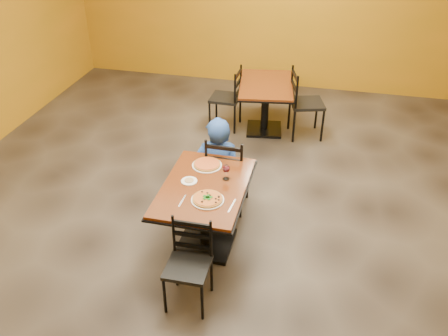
% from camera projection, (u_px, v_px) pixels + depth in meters
% --- Properties ---
extents(floor, '(7.00, 8.00, 0.01)m').
position_uv_depth(floor, '(217.00, 216.00, 5.47)').
color(floor, black).
rests_on(floor, ground).
extents(table_main, '(0.83, 1.23, 0.75)m').
position_uv_depth(table_main, '(205.00, 202.00, 4.76)').
color(table_main, '#64290F').
rests_on(table_main, floor).
extents(table_second, '(0.92, 1.24, 0.75)m').
position_uv_depth(table_second, '(266.00, 96.00, 6.92)').
color(table_second, '#64290F').
rests_on(table_second, floor).
extents(chair_main_near, '(0.38, 0.38, 0.83)m').
position_uv_depth(chair_main_near, '(188.00, 268.00, 4.18)').
color(chair_main_near, black).
rests_on(chair_main_near, floor).
extents(chair_main_far, '(0.43, 0.43, 0.95)m').
position_uv_depth(chair_main_far, '(228.00, 171.00, 5.39)').
color(chair_main_far, black).
rests_on(chair_main_far, floor).
extents(chair_second_left, '(0.43, 0.43, 0.93)m').
position_uv_depth(chair_second_left, '(225.00, 98.00, 7.09)').
color(chair_second_left, black).
rests_on(chair_second_left, floor).
extents(chair_second_right, '(0.56, 0.56, 1.00)m').
position_uv_depth(chair_second_right, '(307.00, 104.00, 6.84)').
color(chair_second_right, black).
rests_on(chair_second_right, floor).
extents(diner, '(0.60, 0.44, 1.07)m').
position_uv_depth(diner, '(218.00, 160.00, 5.46)').
color(diner, navy).
rests_on(diner, floor).
extents(plate_main, '(0.31, 0.31, 0.01)m').
position_uv_depth(plate_main, '(208.00, 200.00, 4.45)').
color(plate_main, white).
rests_on(plate_main, table_main).
extents(pizza_main, '(0.28, 0.28, 0.02)m').
position_uv_depth(pizza_main, '(208.00, 199.00, 4.44)').
color(pizza_main, '#97220B').
rests_on(pizza_main, plate_main).
extents(plate_far, '(0.31, 0.31, 0.01)m').
position_uv_depth(plate_far, '(207.00, 165.00, 4.96)').
color(plate_far, white).
rests_on(plate_far, table_main).
extents(pizza_far, '(0.28, 0.28, 0.02)m').
position_uv_depth(pizza_far, '(207.00, 164.00, 4.95)').
color(pizza_far, orange).
rests_on(pizza_far, plate_far).
extents(side_plate, '(0.16, 0.16, 0.01)m').
position_uv_depth(side_plate, '(189.00, 181.00, 4.71)').
color(side_plate, white).
rests_on(side_plate, table_main).
extents(dip, '(0.09, 0.09, 0.01)m').
position_uv_depth(dip, '(189.00, 180.00, 4.71)').
color(dip, '#A88251').
rests_on(dip, side_plate).
extents(wine_glass, '(0.08, 0.08, 0.18)m').
position_uv_depth(wine_glass, '(226.00, 171.00, 4.71)').
color(wine_glass, white).
rests_on(wine_glass, table_main).
extents(fork, '(0.02, 0.19, 0.00)m').
position_uv_depth(fork, '(182.00, 201.00, 4.44)').
color(fork, silver).
rests_on(fork, table_main).
extents(knife, '(0.04, 0.21, 0.00)m').
position_uv_depth(knife, '(232.00, 206.00, 4.38)').
color(knife, silver).
rests_on(knife, table_main).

